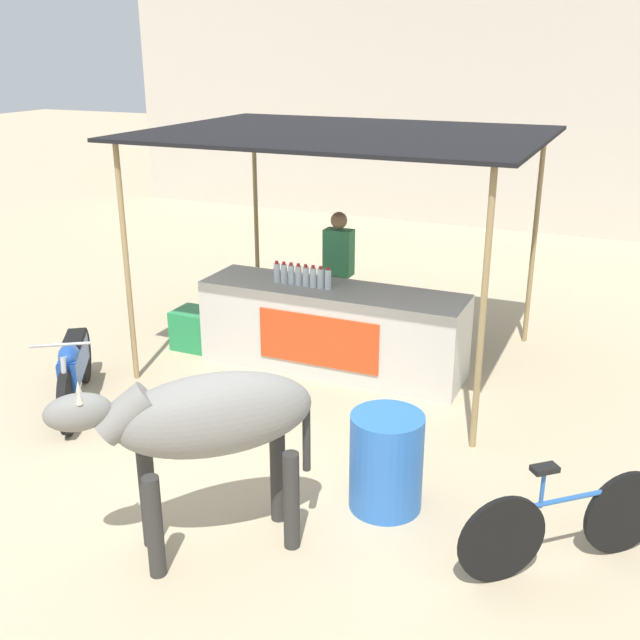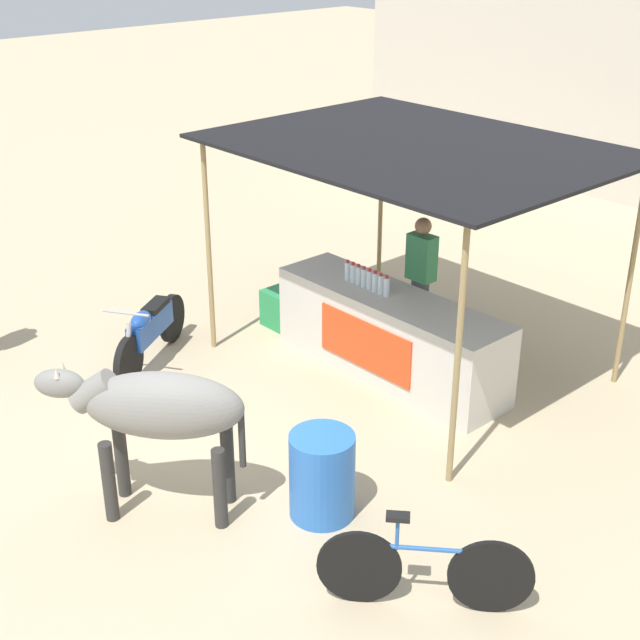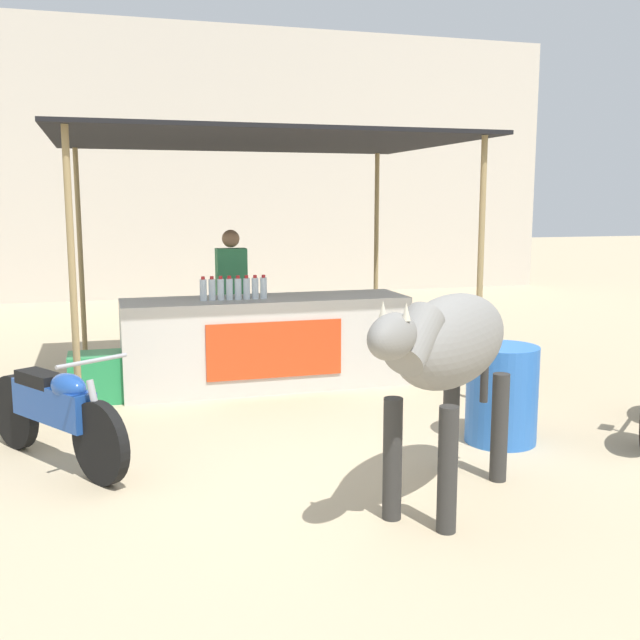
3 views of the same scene
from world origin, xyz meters
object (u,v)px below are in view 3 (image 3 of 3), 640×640
(vendor_behind_counter, at_px, (232,300))
(motorcycle_parked, at_px, (55,410))
(stall_counter, at_px, (267,342))
(cow, at_px, (448,349))
(cooler_box, at_px, (100,377))
(water_barrel, at_px, (502,394))

(vendor_behind_counter, bearing_deg, motorcycle_parked, -123.77)
(stall_counter, distance_m, cow, 3.45)
(cooler_box, height_order, cow, cow)
(water_barrel, distance_m, cow, 1.55)
(motorcycle_parked, bearing_deg, cow, -30.06)
(cooler_box, bearing_deg, cow, -56.37)
(cow, xyz_separation_m, motorcycle_parked, (-2.50, 1.45, -0.60))
(stall_counter, height_order, motorcycle_parked, stall_counter)
(cooler_box, relative_size, cow, 0.38)
(water_barrel, relative_size, cow, 0.51)
(vendor_behind_counter, bearing_deg, cooler_box, -150.09)
(vendor_behind_counter, xyz_separation_m, motorcycle_parked, (-1.79, -2.68, -0.42))
(cow, relative_size, motorcycle_parked, 1.02)
(cooler_box, distance_m, motorcycle_parked, 1.87)
(stall_counter, height_order, cow, cow)
(cooler_box, bearing_deg, motorcycle_parked, -99.80)
(stall_counter, bearing_deg, cooler_box, -176.76)
(water_barrel, bearing_deg, stall_counter, 121.63)
(motorcycle_parked, bearing_deg, stall_counter, 43.54)
(stall_counter, distance_m, water_barrel, 2.78)
(vendor_behind_counter, relative_size, cow, 1.04)
(cow, height_order, motorcycle_parked, cow)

